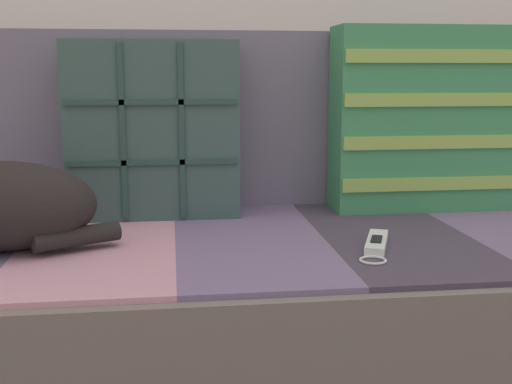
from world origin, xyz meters
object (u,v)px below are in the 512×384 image
throw_pillow_quilted (153,130)px  game_remote_far (376,244)px  couch (315,317)px  throw_pillow_striped (425,119)px

throw_pillow_quilted → game_remote_far: bearing=-39.5°
couch → throw_pillow_quilted: throw_pillow_quilted is taller
game_remote_far → couch: bearing=117.3°
couch → throw_pillow_striped: size_ratio=4.26×
throw_pillow_quilted → throw_pillow_striped: throw_pillow_striped is taller
throw_pillow_striped → game_remote_far: 0.47m
couch → throw_pillow_striped: (0.31, 0.19, 0.41)m
throw_pillow_quilted → throw_pillow_striped: bearing=-0.0°
couch → throw_pillow_quilted: 0.56m
throw_pillow_striped → couch: bearing=-148.3°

